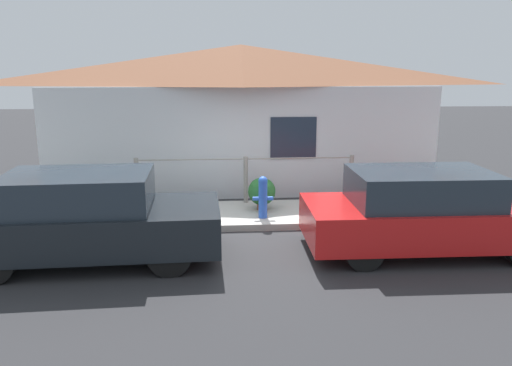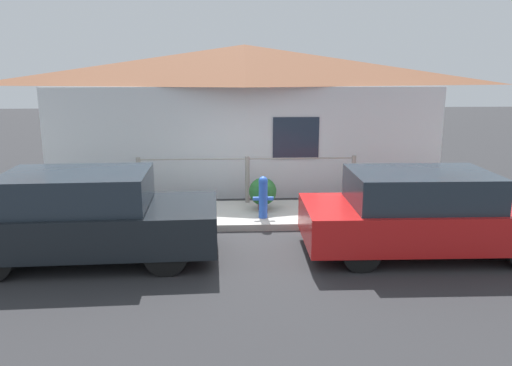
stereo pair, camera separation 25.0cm
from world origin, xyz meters
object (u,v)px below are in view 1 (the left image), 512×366
Objects in this scene: car_left at (88,218)px; potted_plant_by_fence at (138,194)px; car_right at (426,212)px; potted_plant_corner at (380,194)px; potted_plant_near_hydrant at (262,192)px; fire_hydrant at (263,196)px.

car_left is 2.63m from potted_plant_by_fence.
car_right is (5.65, 0.00, -0.03)m from car_left.
potted_plant_corner is at bearing 90.86° from car_right.
potted_plant_corner is (5.26, -0.17, -0.06)m from potted_plant_by_fence.
car_right is at bearing -41.62° from potted_plant_near_hydrant.
potted_plant_near_hydrant is (0.03, 0.56, -0.05)m from fire_hydrant.
potted_plant_near_hydrant is 1.37× the size of potted_plant_corner.
car_left is 3.83m from potted_plant_near_hydrant.
car_left is at bearing -142.61° from potted_plant_near_hydrant.
potted_plant_corner is (5.66, 2.41, -0.34)m from car_left.
potted_plant_near_hydrant is (-2.61, 2.32, -0.18)m from car_right.
car_left is 3.50m from fire_hydrant.
potted_plant_near_hydrant is at bearing -5.55° from potted_plant_by_fence.
fire_hydrant is 2.73m from potted_plant_corner.
car_left is at bearing -149.66° from fire_hydrant.
car_right is 3.18m from fire_hydrant.
car_left reaches higher than potted_plant_corner.
car_right reaches higher than potted_plant_corner.
car_right is at bearing -1.93° from car_left.
fire_hydrant is 2.74m from potted_plant_by_fence.
car_right reaches higher than potted_plant_near_hydrant.
fire_hydrant reaches higher than potted_plant_by_fence.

